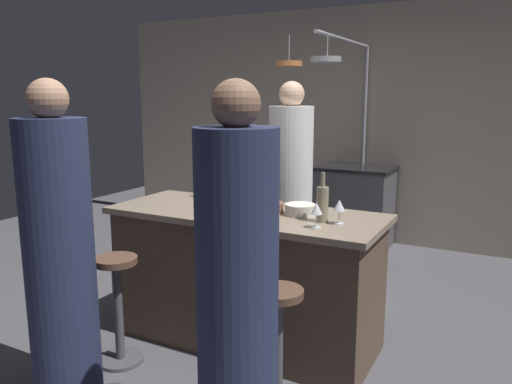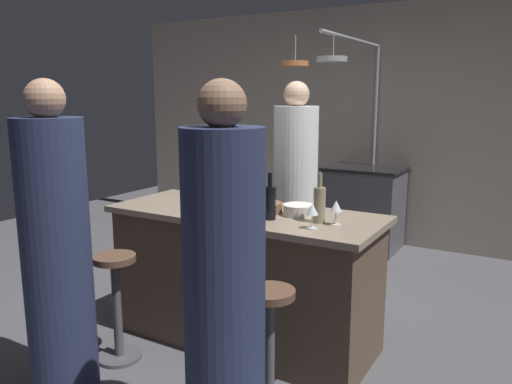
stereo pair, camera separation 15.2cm
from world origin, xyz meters
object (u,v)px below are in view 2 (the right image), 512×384
Objects in this scene: mixing_bowl_ceramic at (299,210)px; guest_left at (57,253)px; chef at (295,195)px; wine_bottle_white at (319,204)px; bar_stool_right at (269,346)px; wine_bottle_dark at (270,202)px; mixing_bowl_blue at (213,198)px; guest_right at (224,293)px; wine_glass_by_chef at (244,190)px; wine_glass_near_left_guest at (336,207)px; stove_range at (364,208)px; bar_stool_left at (117,302)px; wine_bottle_red at (216,191)px; mixing_bowl_wooden at (266,207)px; pepper_mill at (207,183)px; wine_glass_near_right_guest at (312,210)px.

guest_left is at bearing -130.64° from mixing_bowl_ceramic.
chef reaches higher than wine_bottle_white.
wine_bottle_white reaches higher than bar_stool_right.
wine_bottle_dark is 1.81× the size of mixing_bowl_blue.
guest_right reaches higher than wine_glass_by_chef.
guest_right reaches higher than wine_glass_near_left_guest.
mixing_bowl_ceramic reaches higher than stove_range.
guest_right reaches higher than stove_range.
mixing_bowl_ceramic is (0.50, -0.98, 0.12)m from chef.
chef is 1.25m from wine_bottle_dark.
guest_left is 1.43m from mixing_bowl_ceramic.
wine_bottle_red reaches higher than bar_stool_left.
wine_glass_by_chef is 0.26m from mixing_bowl_wooden.
guest_right is 0.94m from wine_bottle_dark.
mixing_bowl_wooden is at bearing 109.89° from guest_right.
wine_bottle_dark is (-0.26, 0.88, 0.22)m from guest_right.
wine_bottle_white reaches higher than wine_bottle_dark.
chef is at bearing 93.49° from wine_glass_by_chef.
bar_stool_left is (-1.06, 0.38, -0.42)m from guest_right.
mixing_bowl_ceramic is (0.45, -0.08, -0.07)m from wine_glass_by_chef.
bar_stool_right is 3.24× the size of pepper_mill.
wine_glass_by_chef is 0.73m from wine_glass_near_right_guest.
wine_glass_near_left_guest reaches higher than stove_range.
wine_glass_by_chef is at bearing 164.35° from wine_bottle_white.
wine_glass_near_right_guest is at bearing -27.63° from mixing_bowl_wooden.
bar_stool_left is 1.27m from mixing_bowl_ceramic.
wine_glass_near_right_guest is (0.02, -0.15, -0.01)m from wine_bottle_white.
mixing_bowl_wooden reaches higher than stove_range.
mixing_bowl_blue is (-0.96, 0.13, -0.07)m from wine_glass_near_left_guest.
bar_stool_right is 2.38× the size of wine_bottle_dark.
bar_stool_left is 2.06× the size of wine_bottle_red.
wine_glass_near_left_guest is 0.76× the size of mixing_bowl_ceramic.
guest_right reaches higher than mixing_bowl_blue.
wine_glass_by_chef is at bearing 153.38° from wine_glass_near_right_guest.
chef is 8.23× the size of mixing_bowl_wooden.
pepper_mill is 1.44× the size of wine_glass_near_right_guest.
pepper_mill is (-0.48, -2.20, 0.56)m from stove_range.
guest_right is at bearing -19.44° from bar_stool_left.
guest_right is 0.99m from wine_bottle_white.
bar_stool_left is at bearing -154.23° from wine_glass_near_left_guest.
guest_left is at bearing -123.95° from mixing_bowl_wooden.
bar_stool_left is 1.09m from wine_glass_by_chef.
bar_stool_left is at bearing -124.87° from wine_bottle_red.
mixing_bowl_wooden is 0.45m from mixing_bowl_blue.
wine_bottle_dark is (0.80, 0.51, 0.63)m from bar_stool_left.
wine_bottle_dark is 1.34× the size of mixing_bowl_wooden.
guest_left is at bearing -138.61° from wine_bottle_white.
wine_glass_by_chef and wine_glass_near_left_guest have the same top height.
chef is 12.02× the size of wine_glass_near_right_guest.
pepper_mill is 1.44× the size of wine_glass_near_left_guest.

